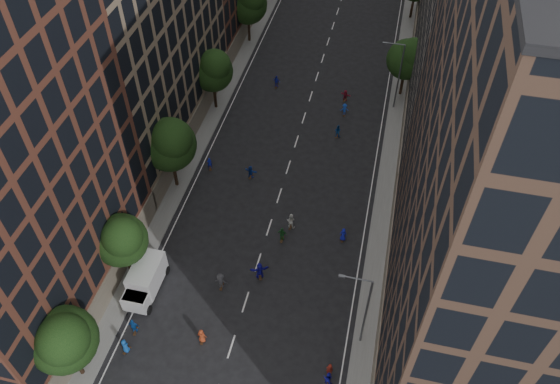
% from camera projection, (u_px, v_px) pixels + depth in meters
% --- Properties ---
extents(ground, '(240.00, 240.00, 0.00)m').
position_uv_depth(ground, '(303.00, 120.00, 67.09)').
color(ground, black).
rests_on(ground, ground).
extents(sidewalk_left, '(4.00, 105.00, 0.15)m').
position_uv_depth(sidewalk_left, '(227.00, 73.00, 73.89)').
color(sidewalk_left, slate).
rests_on(sidewalk_left, ground).
extents(sidewalk_right, '(4.00, 105.00, 0.15)m').
position_uv_depth(sidewalk_right, '(406.00, 97.00, 70.18)').
color(sidewalk_right, slate).
rests_on(sidewalk_right, ground).
extents(bldg_right_a, '(14.00, 30.00, 36.00)m').
position_uv_depth(bldg_right_a, '(529.00, 187.00, 34.35)').
color(bldg_right_a, '#4B3528').
rests_on(bldg_right_a, ground).
extents(tree_left_0, '(5.20, 5.20, 8.83)m').
position_uv_depth(tree_left_0, '(63.00, 340.00, 40.33)').
color(tree_left_0, black).
rests_on(tree_left_0, ground).
extents(tree_left_1, '(4.80, 4.80, 8.21)m').
position_uv_depth(tree_left_1, '(121.00, 239.00, 47.30)').
color(tree_left_1, black).
rests_on(tree_left_1, ground).
extents(tree_left_2, '(5.60, 5.60, 9.45)m').
position_uv_depth(tree_left_2, '(170.00, 143.00, 54.70)').
color(tree_left_2, black).
rests_on(tree_left_2, ground).
extents(tree_left_3, '(5.00, 5.00, 8.58)m').
position_uv_depth(tree_left_3, '(213.00, 69.00, 64.45)').
color(tree_left_3, black).
rests_on(tree_left_3, ground).
extents(tree_left_4, '(5.40, 5.40, 9.08)m').
position_uv_depth(tree_left_4, '(249.00, 3.00, 74.91)').
color(tree_left_4, black).
rests_on(tree_left_4, ground).
extents(tree_right_a, '(5.00, 5.00, 8.39)m').
position_uv_depth(tree_right_a, '(409.00, 58.00, 66.46)').
color(tree_right_a, black).
rests_on(tree_right_a, ground).
extents(streetlamp_near, '(2.64, 0.22, 9.06)m').
position_uv_depth(streetlamp_near, '(364.00, 308.00, 43.04)').
color(streetlamp_near, '#595B60').
rests_on(streetlamp_near, ground).
extents(streetlamp_far, '(2.64, 0.22, 9.06)m').
position_uv_depth(streetlamp_far, '(398.00, 73.00, 65.05)').
color(streetlamp_far, '#595B60').
rests_on(streetlamp_far, ground).
extents(cargo_van, '(2.52, 5.36, 2.85)m').
position_uv_depth(cargo_van, '(145.00, 280.00, 49.25)').
color(cargo_van, silver).
rests_on(cargo_van, ground).
extents(skater_0, '(0.92, 0.74, 1.62)m').
position_uv_depth(skater_0, '(125.00, 346.00, 45.55)').
color(skater_0, '#144EAA').
rests_on(skater_0, ground).
extents(skater_2, '(0.84, 0.70, 1.54)m').
position_uv_depth(skater_2, '(328.00, 378.00, 43.68)').
color(skater_2, '#1614A6').
rests_on(skater_2, ground).
extents(skater_4, '(1.05, 0.48, 1.77)m').
position_uv_depth(skater_4, '(134.00, 326.00, 46.74)').
color(skater_4, '#12469A').
rests_on(skater_4, ground).
extents(skater_5, '(1.86, 1.25, 1.92)m').
position_uv_depth(skater_5, '(260.00, 271.00, 50.58)').
color(skater_5, '#171296').
rests_on(skater_5, ground).
extents(skater_6, '(0.79, 0.51, 1.61)m').
position_uv_depth(skater_6, '(202.00, 336.00, 46.19)').
color(skater_6, '#AE3D1D').
rests_on(skater_6, ground).
extents(skater_7, '(0.64, 0.51, 1.55)m').
position_uv_depth(skater_7, '(329.00, 369.00, 44.20)').
color(skater_7, maroon).
rests_on(skater_7, ground).
extents(skater_8, '(0.97, 0.80, 1.85)m').
position_uv_depth(skater_8, '(291.00, 221.00, 54.77)').
color(skater_8, silver).
rests_on(skater_8, ground).
extents(skater_9, '(1.23, 0.75, 1.85)m').
position_uv_depth(skater_9, '(221.00, 281.00, 49.84)').
color(skater_9, '#37373B').
rests_on(skater_9, ground).
extents(skater_10, '(1.04, 0.50, 1.71)m').
position_uv_depth(skater_10, '(282.00, 234.00, 53.67)').
color(skater_10, '#1A5722').
rests_on(skater_10, ground).
extents(skater_11, '(1.49, 0.70, 1.55)m').
position_uv_depth(skater_11, '(251.00, 172.00, 59.77)').
color(skater_11, '#13369E').
rests_on(skater_11, ground).
extents(skater_12, '(0.80, 0.57, 1.54)m').
position_uv_depth(skater_12, '(343.00, 235.00, 53.76)').
color(skater_12, '#1419A5').
rests_on(skater_12, ground).
extents(skater_13, '(0.65, 0.54, 1.52)m').
position_uv_depth(skater_13, '(210.00, 164.00, 60.72)').
color(skater_13, '#141FA7').
rests_on(skater_13, ground).
extents(skater_14, '(0.89, 0.76, 1.59)m').
position_uv_depth(skater_14, '(338.00, 131.00, 64.45)').
color(skater_14, '#114391').
rests_on(skater_14, ground).
extents(skater_15, '(1.12, 0.81, 1.56)m').
position_uv_depth(skater_15, '(344.00, 110.00, 67.27)').
color(skater_15, '#153FAF').
rests_on(skater_15, ground).
extents(skater_16, '(1.02, 0.57, 1.64)m').
position_uv_depth(skater_16, '(277.00, 82.00, 71.19)').
color(skater_16, '#161FB9').
rests_on(skater_16, ground).
extents(skater_17, '(1.45, 0.83, 1.49)m').
position_uv_depth(skater_17, '(345.00, 96.00, 69.27)').
color(skater_17, '#A41B34').
rests_on(skater_17, ground).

